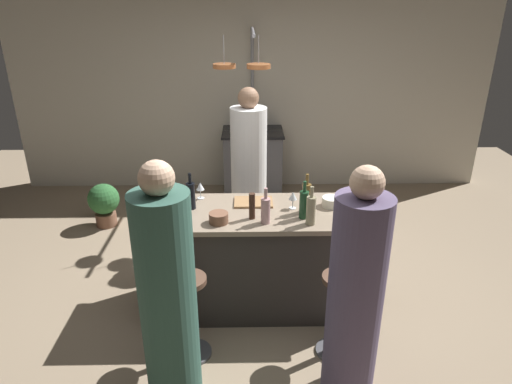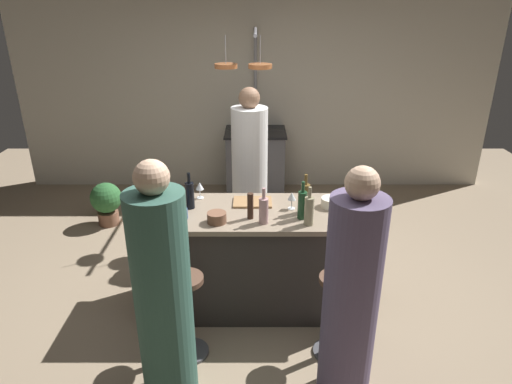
{
  "view_description": "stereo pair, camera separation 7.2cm",
  "coord_description": "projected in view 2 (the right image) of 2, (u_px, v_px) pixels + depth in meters",
  "views": [
    {
      "loc": [
        -0.06,
        -3.26,
        2.45
      ],
      "look_at": [
        0.0,
        0.15,
        1.0
      ],
      "focal_mm": 31.35,
      "sensor_mm": 36.0,
      "label": 1
    },
    {
      "loc": [
        0.01,
        -3.26,
        2.45
      ],
      "look_at": [
        0.0,
        0.15,
        1.0
      ],
      "focal_mm": 31.35,
      "sensor_mm": 36.0,
      "label": 2
    }
  ],
  "objects": [
    {
      "name": "stove_range",
      "position": [
        256.0,
        163.0,
        6.04
      ],
      "size": [
        0.8,
        0.64,
        0.89
      ],
      "color": "#47474C",
      "rests_on": "ground_plane"
    },
    {
      "name": "kitchen_island",
      "position": [
        256.0,
        258.0,
        3.78
      ],
      "size": [
        1.8,
        0.72,
        0.9
      ],
      "color": "#332D2B",
      "rests_on": "ground_plane"
    },
    {
      "name": "overhead_pot_rack",
      "position": [
        252.0,
        81.0,
        5.16
      ],
      "size": [
        0.59,
        1.45,
        2.17
      ],
      "color": "gray",
      "rests_on": "ground_plane"
    },
    {
      "name": "mixing_bowl_wooden",
      "position": [
        218.0,
        218.0,
        3.4
      ],
      "size": [
        0.15,
        0.15,
        0.08
      ],
      "primitive_type": "cylinder",
      "color": "brown",
      "rests_on": "kitchen_island"
    },
    {
      "name": "wine_bottle_amber",
      "position": [
        306.0,
        198.0,
        3.53
      ],
      "size": [
        0.07,
        0.07,
        0.32
      ],
      "color": "brown",
      "rests_on": "kitchen_island"
    },
    {
      "name": "cutting_board",
      "position": [
        253.0,
        202.0,
        3.74
      ],
      "size": [
        0.32,
        0.22,
        0.02
      ],
      "primitive_type": "cube",
      "color": "#997047",
      "rests_on": "kitchen_island"
    },
    {
      "name": "ground_plane",
      "position": [
        256.0,
        302.0,
        3.96
      ],
      "size": [
        9.0,
        9.0,
        0.0
      ],
      "primitive_type": "plane",
      "color": "gray"
    },
    {
      "name": "guest_right",
      "position": [
        351.0,
        300.0,
        2.76
      ],
      "size": [
        0.35,
        0.35,
        1.64
      ],
      "color": "#594C6B",
      "rests_on": "ground_plane"
    },
    {
      "name": "wine_bottle_rose",
      "position": [
        265.0,
        210.0,
        3.37
      ],
      "size": [
        0.07,
        0.07,
        0.29
      ],
      "color": "#B78C8E",
      "rests_on": "kitchen_island"
    },
    {
      "name": "mixing_bowl_blue",
      "position": [
        176.0,
        214.0,
        3.46
      ],
      "size": [
        0.2,
        0.2,
        0.07
      ],
      "primitive_type": "cylinder",
      "color": "#334C6B",
      "rests_on": "kitchen_island"
    },
    {
      "name": "pepper_mill",
      "position": [
        251.0,
        206.0,
        3.44
      ],
      "size": [
        0.05,
        0.05,
        0.21
      ],
      "primitive_type": "cylinder",
      "color": "#382319",
      "rests_on": "kitchen_island"
    },
    {
      "name": "wine_glass_by_chef",
      "position": [
        189.0,
        188.0,
        3.76
      ],
      "size": [
        0.07,
        0.07,
        0.15
      ],
      "color": "silver",
      "rests_on": "kitchen_island"
    },
    {
      "name": "guest_left",
      "position": [
        164.0,
        299.0,
        2.74
      ],
      "size": [
        0.35,
        0.35,
        1.68
      ],
      "color": "#33594C",
      "rests_on": "ground_plane"
    },
    {
      "name": "wine_bottle_white",
      "position": [
        310.0,
        210.0,
        3.34
      ],
      "size": [
        0.07,
        0.07,
        0.31
      ],
      "color": "gray",
      "rests_on": "kitchen_island"
    },
    {
      "name": "bar_stool_right",
      "position": [
        336.0,
        313.0,
        3.24
      ],
      "size": [
        0.28,
        0.28,
        0.68
      ],
      "color": "#4C4C51",
      "rests_on": "ground_plane"
    },
    {
      "name": "bar_stool_left",
      "position": [
        188.0,
        312.0,
        3.24
      ],
      "size": [
        0.28,
        0.28,
        0.68
      ],
      "color": "#4C4C51",
      "rests_on": "ground_plane"
    },
    {
      "name": "back_wall",
      "position": [
        256.0,
        94.0,
        6.07
      ],
      "size": [
        6.4,
        0.16,
        2.6
      ],
      "primitive_type": "cube",
      "color": "beige",
      "rests_on": "ground_plane"
    },
    {
      "name": "wine_bottle_green",
      "position": [
        303.0,
        204.0,
        3.44
      ],
      "size": [
        0.07,
        0.07,
        0.31
      ],
      "color": "#193D23",
      "rests_on": "kitchen_island"
    },
    {
      "name": "wine_bottle_dark",
      "position": [
        191.0,
        195.0,
        3.61
      ],
      "size": [
        0.07,
        0.07,
        0.3
      ],
      "color": "black",
      "rests_on": "kitchen_island"
    },
    {
      "name": "wine_glass_near_left_guest",
      "position": [
        201.0,
        187.0,
        3.8
      ],
      "size": [
        0.07,
        0.07,
        0.15
      ],
      "color": "silver",
      "rests_on": "kitchen_island"
    },
    {
      "name": "chef",
      "position": [
        251.0,
        177.0,
        4.58
      ],
      "size": [
        0.36,
        0.36,
        1.71
      ],
      "color": "white",
      "rests_on": "ground_plane"
    },
    {
      "name": "potted_plant",
      "position": [
        107.0,
        201.0,
        5.25
      ],
      "size": [
        0.36,
        0.36,
        0.52
      ],
      "color": "brown",
      "rests_on": "ground_plane"
    },
    {
      "name": "wine_glass_near_right_guest",
      "position": [
        293.0,
        197.0,
        3.6
      ],
      "size": [
        0.07,
        0.07,
        0.15
      ],
      "color": "silver",
      "rests_on": "kitchen_island"
    },
    {
      "name": "mixing_bowl_ceramic",
      "position": [
        332.0,
        202.0,
        3.66
      ],
      "size": [
        0.16,
        0.16,
        0.08
      ],
      "primitive_type": "cylinder",
      "color": "silver",
      "rests_on": "kitchen_island"
    }
  ]
}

